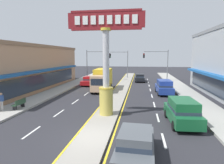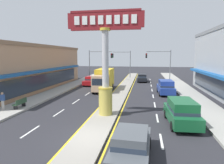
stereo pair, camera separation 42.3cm
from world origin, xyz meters
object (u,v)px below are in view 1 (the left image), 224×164
(traffic_light_left_side, at_px, (95,60))
(sedan_mid_left_lane, at_px, (89,81))
(street_bench, at_px, (19,104))
(traffic_light_right_side, at_px, (158,60))
(suv_far_right_lane, at_px, (182,111))
(suv_far_left_oncoming, at_px, (164,87))
(box_truck_near_right_lane, at_px, (102,79))
(storefront_left, at_px, (19,67))
(pedestrian_near_kerb, at_px, (1,100))
(traffic_light_median_far, at_px, (121,60))
(sedan_kerb_right, at_px, (140,78))
(sedan_near_left_lane, at_px, (136,144))
(district_sign, at_px, (106,63))

(traffic_light_left_side, height_order, sedan_mid_left_lane, traffic_light_left_side)
(street_bench, bearing_deg, traffic_light_right_side, 57.46)
(suv_far_right_lane, relative_size, suv_far_left_oncoming, 1.01)
(suv_far_right_lane, distance_m, street_bench, 14.42)
(box_truck_near_right_lane, height_order, sedan_mid_left_lane, box_truck_near_right_lane)
(storefront_left, bearing_deg, pedestrian_near_kerb, -63.02)
(box_truck_near_right_lane, bearing_deg, traffic_light_right_side, 51.75)
(storefront_left, bearing_deg, traffic_light_median_far, 50.81)
(box_truck_near_right_lane, bearing_deg, suv_far_left_oncoming, -10.36)
(traffic_light_right_side, height_order, sedan_kerb_right, traffic_light_right_side)
(storefront_left, relative_size, suv_far_left_oncoming, 5.62)
(storefront_left, distance_m, street_bench, 12.92)
(traffic_light_median_far, relative_size, sedan_near_left_lane, 1.42)
(box_truck_near_right_lane, bearing_deg, district_sign, -77.15)
(box_truck_near_right_lane, bearing_deg, street_bench, -116.07)
(district_sign, distance_m, sedan_mid_left_lane, 17.88)
(suv_far_left_oncoming, distance_m, street_bench, 17.43)
(traffic_light_right_side, bearing_deg, box_truck_near_right_lane, -128.25)
(traffic_light_left_side, distance_m, traffic_light_right_side, 12.54)
(traffic_light_left_side, distance_m, pedestrian_near_kerb, 23.28)
(storefront_left, xyz_separation_m, sedan_kerb_right, (18.00, 11.51, -2.56))
(district_sign, distance_m, suv_far_right_lane, 7.01)
(sedan_mid_left_lane, relative_size, street_bench, 2.71)
(sedan_near_left_lane, bearing_deg, traffic_light_left_side, 107.00)
(sedan_mid_left_lane, relative_size, pedestrian_near_kerb, 2.69)
(traffic_light_median_far, xyz_separation_m, sedan_mid_left_lane, (-4.36, -11.36, -3.41))
(sedan_near_left_lane, xyz_separation_m, suv_far_left_oncoming, (3.31, 17.05, 0.20))
(traffic_light_left_side, bearing_deg, sedan_kerb_right, -0.04)
(traffic_light_median_far, height_order, sedan_near_left_lane, traffic_light_median_far)
(suv_far_right_lane, height_order, pedestrian_near_kerb, suv_far_right_lane)
(traffic_light_median_far, bearing_deg, suv_far_right_lane, -75.33)
(sedan_mid_left_lane, bearing_deg, pedestrian_near_kerb, -102.12)
(sedan_near_left_lane, xyz_separation_m, pedestrian_near_kerb, (-12.24, 6.38, 0.30))
(district_sign, distance_m, sedan_kerb_right, 22.95)
(traffic_light_left_side, height_order, suv_far_left_oncoming, traffic_light_left_side)
(sedan_near_left_lane, xyz_separation_m, street_bench, (-11.02, 7.14, -0.14))
(traffic_light_median_far, relative_size, sedan_kerb_right, 1.42)
(traffic_light_left_side, relative_size, sedan_kerb_right, 1.42)
(suv_far_left_oncoming, height_order, pedestrian_near_kerb, suv_far_left_oncoming)
(suv_far_left_oncoming, bearing_deg, street_bench, -145.32)
(sedan_mid_left_lane, bearing_deg, box_truck_near_right_lane, -54.18)
(box_truck_near_right_lane, relative_size, suv_far_left_oncoming, 1.49)
(sedan_near_left_lane, bearing_deg, traffic_light_right_side, 83.19)
(pedestrian_near_kerb, bearing_deg, traffic_light_median_far, 74.19)
(traffic_light_left_side, relative_size, sedan_mid_left_lane, 1.43)
(storefront_left, height_order, pedestrian_near_kerb, storefront_left)
(traffic_light_median_far, height_order, box_truck_near_right_lane, traffic_light_median_far)
(sedan_near_left_lane, height_order, suv_far_left_oncoming, suv_far_left_oncoming)
(storefront_left, bearing_deg, suv_far_right_lane, -29.67)
(traffic_light_median_far, distance_m, sedan_near_left_lane, 34.93)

